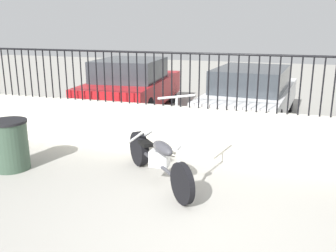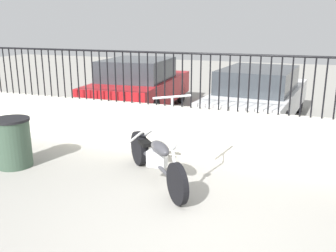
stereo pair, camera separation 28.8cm
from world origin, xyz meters
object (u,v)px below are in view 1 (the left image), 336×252
object	(u,v)px
motorcycle_dark_grey	(155,156)
car_white	(251,94)
trash_bin	(10,145)
car_red	(132,85)

from	to	relation	value
motorcycle_dark_grey	car_white	world-z (taller)	motorcycle_dark_grey
motorcycle_dark_grey	trash_bin	world-z (taller)	motorcycle_dark_grey
trash_bin	car_red	distance (m)	4.56
motorcycle_dark_grey	car_white	xyz separation A→B (m)	(0.98, 4.11, 0.29)
trash_bin	car_white	size ratio (longest dim) A/B	0.18
car_red	car_white	bearing A→B (deg)	-96.09
car_red	car_white	distance (m)	3.19
motorcycle_dark_grey	car_red	xyz separation A→B (m)	(-2.21, 4.21, 0.33)
motorcycle_dark_grey	trash_bin	distance (m)	2.41
car_white	car_red	bearing A→B (deg)	92.87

